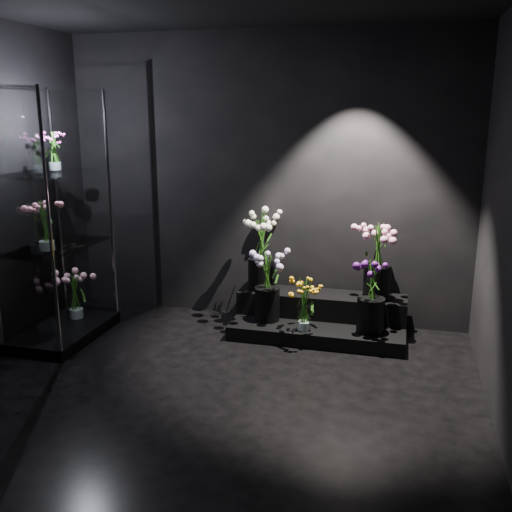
% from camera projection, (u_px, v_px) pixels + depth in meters
% --- Properties ---
extents(floor, '(4.00, 4.00, 0.00)m').
position_uv_depth(floor, '(198.00, 410.00, 4.03)').
color(floor, black).
rests_on(floor, ground).
extents(wall_back, '(4.00, 0.00, 4.00)m').
position_uv_depth(wall_back, '(265.00, 180.00, 5.56)').
color(wall_back, black).
rests_on(wall_back, floor).
extents(display_riser, '(1.60, 0.71, 0.36)m').
position_uv_depth(display_riser, '(320.00, 317.00, 5.42)').
color(display_riser, black).
rests_on(display_riser, floor).
extents(display_case, '(0.61, 1.02, 2.25)m').
position_uv_depth(display_case, '(54.00, 219.00, 5.06)').
color(display_case, black).
rests_on(display_case, floor).
extents(bouquet_orange_bells, '(0.31, 0.31, 0.48)m').
position_uv_depth(bouquet_orange_bells, '(304.00, 303.00, 5.09)').
color(bouquet_orange_bells, white).
rests_on(bouquet_orange_bells, display_riser).
extents(bouquet_lilac, '(0.38, 0.38, 0.64)m').
position_uv_depth(bouquet_lilac, '(267.00, 281.00, 5.31)').
color(bouquet_lilac, black).
rests_on(bouquet_lilac, display_riser).
extents(bouquet_purple, '(0.40, 0.40, 0.68)m').
position_uv_depth(bouquet_purple, '(372.00, 293.00, 5.02)').
color(bouquet_purple, black).
rests_on(bouquet_purple, display_riser).
extents(bouquet_cream_roses, '(0.47, 0.47, 0.76)m').
position_uv_depth(bouquet_cream_roses, '(262.00, 247.00, 5.51)').
color(bouquet_cream_roses, black).
rests_on(bouquet_cream_roses, display_riser).
extents(bouquet_pink_roses, '(0.51, 0.51, 0.73)m').
position_uv_depth(bouquet_pink_roses, '(378.00, 255.00, 5.20)').
color(bouquet_pink_roses, black).
rests_on(bouquet_pink_roses, display_riser).
extents(bouquet_case_pink, '(0.29, 0.29, 0.45)m').
position_uv_depth(bouquet_case_pink, '(45.00, 224.00, 4.91)').
color(bouquet_case_pink, white).
rests_on(bouquet_case_pink, display_case).
extents(bouquet_case_magenta, '(0.25, 0.25, 0.35)m').
position_uv_depth(bouquet_case_magenta, '(54.00, 150.00, 5.07)').
color(bouquet_case_magenta, white).
rests_on(bouquet_case_magenta, display_case).
extents(bouquet_case_base_pink, '(0.38, 0.38, 0.46)m').
position_uv_depth(bouquet_case_base_pink, '(75.00, 293.00, 5.48)').
color(bouquet_case_base_pink, white).
rests_on(bouquet_case_base_pink, display_case).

